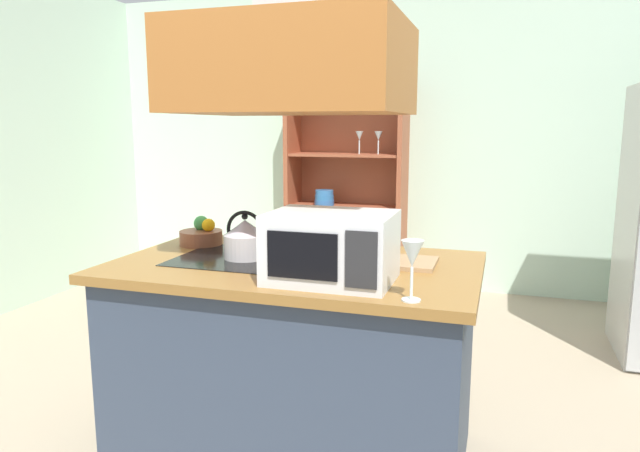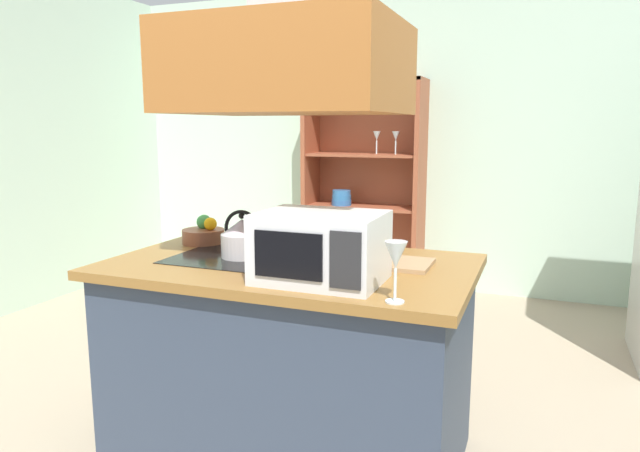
{
  "view_description": "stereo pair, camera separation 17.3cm",
  "coord_description": "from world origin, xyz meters",
  "px_view_note": "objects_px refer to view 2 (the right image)",
  "views": [
    {
      "loc": [
        0.8,
        -2.27,
        1.47
      ],
      "look_at": [
        -0.03,
        0.32,
        1.0
      ],
      "focal_mm": 32.21,
      "sensor_mm": 36.0,
      "label": 1
    },
    {
      "loc": [
        0.96,
        -2.21,
        1.47
      ],
      "look_at": [
        -0.03,
        0.32,
        1.0
      ],
      "focal_mm": 32.21,
      "sensor_mm": 36.0,
      "label": 2
    }
  ],
  "objects_px": {
    "microwave": "(321,247)",
    "wine_glass_on_counter": "(396,258)",
    "kettle": "(242,238)",
    "dish_cabinet": "(364,198)",
    "fruit_bowl": "(204,234)",
    "cutting_board": "(390,263)"
  },
  "relations": [
    {
      "from": "microwave",
      "to": "fruit_bowl",
      "type": "xyz_separation_m",
      "value": [
        -0.8,
        0.45,
        -0.08
      ]
    },
    {
      "from": "dish_cabinet",
      "to": "wine_glass_on_counter",
      "type": "xyz_separation_m",
      "value": [
        1.09,
        -3.21,
        0.22
      ]
    },
    {
      "from": "microwave",
      "to": "fruit_bowl",
      "type": "bearing_deg",
      "value": 150.66
    },
    {
      "from": "cutting_board",
      "to": "wine_glass_on_counter",
      "type": "height_order",
      "value": "wine_glass_on_counter"
    },
    {
      "from": "dish_cabinet",
      "to": "cutting_board",
      "type": "relative_size",
      "value": 5.53
    },
    {
      "from": "kettle",
      "to": "fruit_bowl",
      "type": "bearing_deg",
      "value": 147.68
    },
    {
      "from": "microwave",
      "to": "kettle",
      "type": "bearing_deg",
      "value": 152.91
    },
    {
      "from": "microwave",
      "to": "cutting_board",
      "type": "bearing_deg",
      "value": 62.32
    },
    {
      "from": "wine_glass_on_counter",
      "to": "cutting_board",
      "type": "bearing_deg",
      "value": 106.15
    },
    {
      "from": "cutting_board",
      "to": "microwave",
      "type": "bearing_deg",
      "value": -117.68
    },
    {
      "from": "microwave",
      "to": "wine_glass_on_counter",
      "type": "distance_m",
      "value": 0.36
    },
    {
      "from": "dish_cabinet",
      "to": "fruit_bowl",
      "type": "height_order",
      "value": "dish_cabinet"
    },
    {
      "from": "dish_cabinet",
      "to": "fruit_bowl",
      "type": "xyz_separation_m",
      "value": [
        -0.04,
        -2.6,
        0.11
      ]
    },
    {
      "from": "kettle",
      "to": "microwave",
      "type": "relative_size",
      "value": 0.46
    },
    {
      "from": "cutting_board",
      "to": "fruit_bowl",
      "type": "height_order",
      "value": "fruit_bowl"
    },
    {
      "from": "dish_cabinet",
      "to": "cutting_board",
      "type": "xyz_separation_m",
      "value": [
        0.94,
        -2.7,
        0.08
      ]
    },
    {
      "from": "kettle",
      "to": "microwave",
      "type": "height_order",
      "value": "microwave"
    },
    {
      "from": "kettle",
      "to": "dish_cabinet",
      "type": "bearing_deg",
      "value": 96.04
    },
    {
      "from": "microwave",
      "to": "wine_glass_on_counter",
      "type": "xyz_separation_m",
      "value": [
        0.33,
        -0.16,
        0.02
      ]
    },
    {
      "from": "wine_glass_on_counter",
      "to": "fruit_bowl",
      "type": "bearing_deg",
      "value": 151.53
    },
    {
      "from": "fruit_bowl",
      "to": "kettle",
      "type": "bearing_deg",
      "value": -32.32
    },
    {
      "from": "wine_glass_on_counter",
      "to": "fruit_bowl",
      "type": "distance_m",
      "value": 1.29
    }
  ]
}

